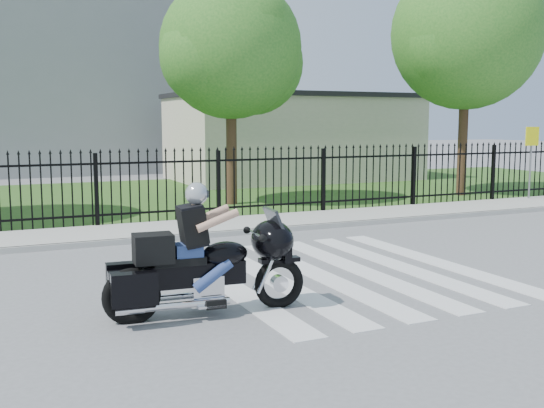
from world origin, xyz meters
name	(u,v)px	position (x,y,z in m)	size (l,w,h in m)	color
ground	(340,273)	(0.00, 0.00, 0.00)	(120.00, 120.00, 0.00)	slate
crosswalk	(340,272)	(0.00, 0.00, 0.01)	(5.00, 5.50, 0.01)	silver
sidewalk	(233,225)	(0.00, 5.00, 0.06)	(40.00, 2.00, 0.12)	#ADAAA3
curb	(249,232)	(0.00, 4.00, 0.06)	(40.00, 0.12, 0.12)	#ADAAA3
grass_strip	(159,196)	(0.00, 12.00, 0.01)	(40.00, 12.00, 0.02)	#30551D
iron_fence	(219,186)	(0.00, 6.00, 0.90)	(26.00, 0.04, 1.80)	black
tree_mid	(231,48)	(1.50, 9.00, 4.67)	(4.20, 4.20, 6.78)	#382316
tree_right	(467,34)	(9.50, 8.00, 5.39)	(5.00, 5.00, 7.90)	#382316
building_low	(292,139)	(7.00, 16.00, 1.75)	(10.00, 6.00, 3.50)	beige
building_low_roof	(292,96)	(7.00, 16.00, 3.60)	(10.20, 6.20, 0.20)	black
building_tall	(28,52)	(-3.00, 26.00, 6.00)	(15.00, 10.00, 12.00)	gray
motorcycle_rider	(202,260)	(-2.84, -1.28, 0.73)	(2.71, 0.96, 1.79)	black
traffic_sign	(531,147)	(10.22, 5.69, 1.71)	(0.49, 0.09, 2.23)	gray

